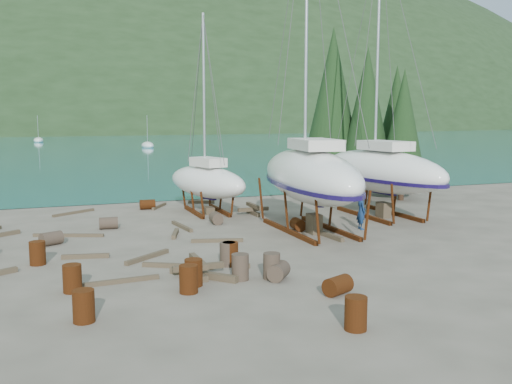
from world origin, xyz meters
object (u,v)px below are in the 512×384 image
object	(u,v)px
large_sailboat_near	(310,175)
worker	(361,211)
small_sailboat_shore	(207,181)
large_sailboat_far	(380,170)

from	to	relation	value
large_sailboat_near	worker	distance (m)	3.20
large_sailboat_near	worker	xyz separation A→B (m)	(2.58, -0.42, -1.83)
large_sailboat_near	small_sailboat_shore	xyz separation A→B (m)	(-3.09, 6.81, -0.88)
large_sailboat_far	worker	size ratio (longest dim) A/B	8.78
large_sailboat_near	large_sailboat_far	size ratio (longest dim) A/B	1.09
large_sailboat_far	worker	xyz separation A→B (m)	(-2.87, -2.89, -1.65)
small_sailboat_shore	worker	distance (m)	9.24
large_sailboat_far	small_sailboat_shore	bearing A→B (deg)	146.71
large_sailboat_far	large_sailboat_near	bearing A→B (deg)	-161.98
large_sailboat_near	small_sailboat_shore	world-z (taller)	large_sailboat_near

